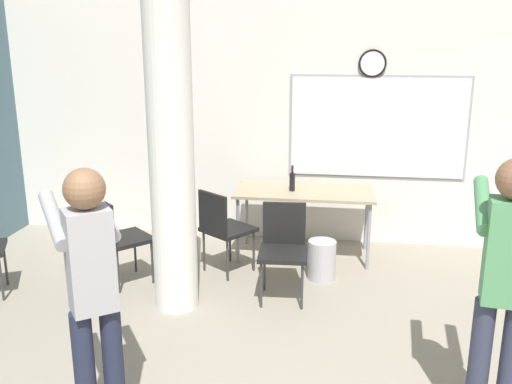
% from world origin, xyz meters
% --- Properties ---
extents(wall_back, '(8.00, 0.15, 2.80)m').
position_xyz_m(wall_back, '(0.02, 5.06, 1.40)').
color(wall_back, silver).
rests_on(wall_back, ground_plane).
extents(support_pillar, '(0.39, 0.39, 2.80)m').
position_xyz_m(support_pillar, '(-0.93, 3.10, 1.40)').
color(support_pillar, silver).
rests_on(support_pillar, ground_plane).
extents(folding_table, '(1.48, 0.70, 0.75)m').
position_xyz_m(folding_table, '(0.12, 4.45, 0.69)').
color(folding_table, tan).
rests_on(folding_table, ground_plane).
extents(bottle_on_table, '(0.06, 0.06, 0.27)m').
position_xyz_m(bottle_on_table, '(-0.02, 4.41, 0.85)').
color(bottle_on_table, black).
rests_on(bottle_on_table, folding_table).
extents(waste_bin, '(0.28, 0.28, 0.40)m').
position_xyz_m(waste_bin, '(0.34, 3.86, 0.20)').
color(waste_bin, '#B2B2B7').
rests_on(waste_bin, ground_plane).
extents(chair_table_left, '(0.62, 0.62, 0.87)m').
position_xyz_m(chair_table_left, '(-0.66, 3.86, 0.51)').
color(chair_table_left, black).
rests_on(chair_table_left, ground_plane).
extents(chair_near_pillar, '(0.62, 0.62, 0.87)m').
position_xyz_m(chair_near_pillar, '(-1.60, 3.45, 0.51)').
color(chair_near_pillar, black).
rests_on(chair_near_pillar, ground_plane).
extents(chair_table_front, '(0.46, 0.46, 0.87)m').
position_xyz_m(chair_table_front, '(-0.01, 3.41, 0.51)').
color(chair_table_front, black).
rests_on(chair_table_front, ground_plane).
extents(person_playing_side, '(0.44, 0.69, 1.71)m').
position_xyz_m(person_playing_side, '(1.43, 1.76, 1.01)').
color(person_playing_side, '#2D3347').
rests_on(person_playing_side, ground_plane).
extents(person_playing_front, '(0.61, 0.66, 1.67)m').
position_xyz_m(person_playing_front, '(-0.90, 1.37, 0.98)').
color(person_playing_front, '#1E2338').
rests_on(person_playing_front, ground_plane).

